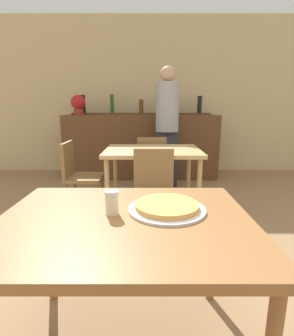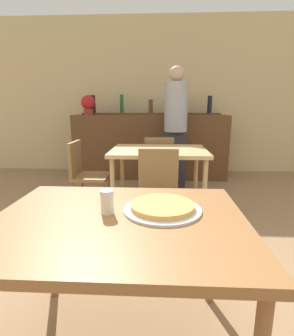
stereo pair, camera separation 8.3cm
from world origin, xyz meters
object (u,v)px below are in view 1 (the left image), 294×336
(cheese_shaker, at_px, (112,202))
(potted_plant, at_px, (79,104))
(pizza_tray, at_px, (167,207))
(chair_far_side_left, at_px, (78,172))
(person_standing, at_px, (168,123))
(chair_far_side_front, at_px, (154,187))
(chair_far_side_back, at_px, (152,162))

(cheese_shaker, relative_size, potted_plant, 0.34)
(pizza_tray, height_order, cheese_shaker, cheese_shaker)
(chair_far_side_left, height_order, pizza_tray, chair_far_side_left)
(pizza_tray, bearing_deg, chair_far_side_left, 117.06)
(chair_far_side_left, xyz_separation_m, person_standing, (1.09, 1.06, 0.49))
(person_standing, bearing_deg, potted_plant, 159.94)
(pizza_tray, bearing_deg, chair_far_side_front, 91.57)
(chair_far_side_back, xyz_separation_m, potted_plant, (-1.21, 1.01, 0.78))
(chair_far_side_front, height_order, potted_plant, potted_plant)
(person_standing, bearing_deg, chair_far_side_left, -135.84)
(person_standing, bearing_deg, cheese_shaker, -99.20)
(chair_far_side_front, distance_m, chair_far_side_left, 1.03)
(chair_far_side_front, bearing_deg, chair_far_side_left, 145.91)
(chair_far_side_left, xyz_separation_m, cheese_shaker, (0.63, -1.78, 0.30))
(chair_far_side_front, bearing_deg, person_standing, 81.74)
(chair_far_side_left, relative_size, cheese_shaker, 7.47)
(pizza_tray, xyz_separation_m, potted_plant, (-1.24, 3.33, 0.52))
(chair_far_side_front, height_order, person_standing, person_standing)
(potted_plant, bearing_deg, chair_far_side_back, -39.87)
(cheese_shaker, bearing_deg, potted_plant, 106.37)
(chair_far_side_left, distance_m, cheese_shaker, 1.91)
(chair_far_side_back, bearing_deg, chair_far_side_front, 90.00)
(chair_far_side_back, bearing_deg, chair_far_side_left, 34.09)
(person_standing, bearing_deg, pizza_tray, -94.22)
(chair_far_side_left, relative_size, potted_plant, 2.53)
(cheese_shaker, bearing_deg, chair_far_side_back, 84.62)
(person_standing, bearing_deg, chair_far_side_front, -98.26)
(chair_far_side_left, bearing_deg, potted_plant, 12.66)
(pizza_tray, bearing_deg, chair_far_side_back, 90.78)
(chair_far_side_left, xyz_separation_m, potted_plant, (-0.36, 1.59, 0.78))
(cheese_shaker, bearing_deg, person_standing, 80.80)
(chair_far_side_left, relative_size, person_standing, 0.46)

